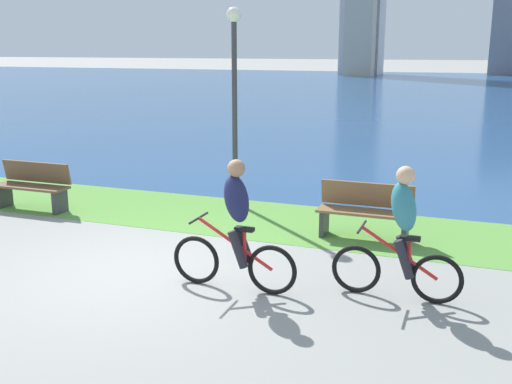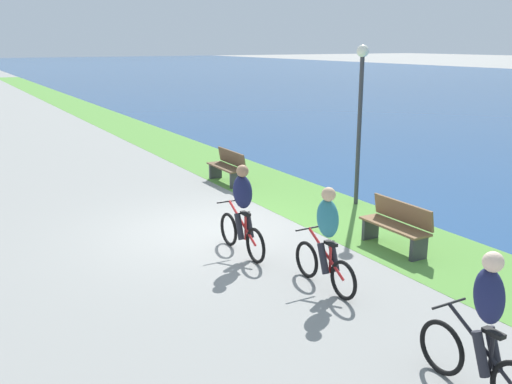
{
  "view_description": "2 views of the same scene",
  "coord_description": "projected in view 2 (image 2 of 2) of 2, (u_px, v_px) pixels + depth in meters",
  "views": [
    {
      "loc": [
        4.16,
        -6.66,
        3.0
      ],
      "look_at": [
        1.37,
        0.86,
        1.06
      ],
      "focal_mm": 41.97,
      "sensor_mm": 36.0,
      "label": 1
    },
    {
      "loc": [
        10.13,
        -4.71,
        3.77
      ],
      "look_at": [
        1.21,
        0.35,
        1.08
      ],
      "focal_mm": 40.03,
      "sensor_mm": 36.0,
      "label": 2
    }
  ],
  "objects": [
    {
      "name": "cyclist_distant_rear",
      "position": [
        484.0,
        327.0,
        6.05
      ],
      "size": [
        1.67,
        0.52,
        1.7
      ],
      "color": "black",
      "rests_on": "ground"
    },
    {
      "name": "bench_far_along_path",
      "position": [
        227.0,
        167.0,
        15.71
      ],
      "size": [
        1.5,
        0.47,
        0.9
      ],
      "color": "brown",
      "rests_on": "ground"
    },
    {
      "name": "cyclist_lead",
      "position": [
        242.0,
        211.0,
        10.27
      ],
      "size": [
        1.68,
        0.52,
        1.68
      ],
      "color": "black",
      "rests_on": "ground"
    },
    {
      "name": "grass_strip_bayside",
      "position": [
        331.0,
        211.0,
        13.17
      ],
      "size": [
        120.0,
        2.4,
        0.01
      ],
      "primitive_type": "cube",
      "color": "#59933D",
      "rests_on": "ground"
    },
    {
      "name": "ground_plane",
      "position": [
        212.0,
        232.0,
        11.73
      ],
      "size": [
        300.0,
        300.0,
        0.0
      ],
      "primitive_type": "plane",
      "color": "gray"
    },
    {
      "name": "bench_near_path",
      "position": [
        396.0,
        226.0,
        10.67
      ],
      "size": [
        1.5,
        0.47,
        0.9
      ],
      "color": "brown",
      "rests_on": "ground"
    },
    {
      "name": "cyclist_trailing",
      "position": [
        327.0,
        239.0,
        8.82
      ],
      "size": [
        1.59,
        0.52,
        1.66
      ],
      "color": "black",
      "rests_on": "ground"
    },
    {
      "name": "lamppost_tall",
      "position": [
        360.0,
        101.0,
        13.14
      ],
      "size": [
        0.28,
        0.28,
        3.73
      ],
      "color": "#38383D",
      "rests_on": "ground"
    }
  ]
}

